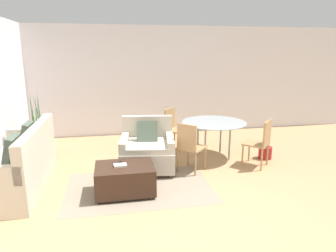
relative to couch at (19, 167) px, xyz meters
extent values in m
plane|color=tan|center=(2.29, -1.15, -0.33)|extent=(20.00, 20.00, 0.00)
cube|color=white|center=(2.29, 2.88, 1.04)|extent=(12.00, 0.06, 2.75)
cube|color=gray|center=(1.86, -0.40, -0.33)|extent=(2.28, 1.52, 0.00)
cube|color=beige|center=(1.86, -0.94, -0.33)|extent=(2.24, 0.05, 0.00)
cube|color=beige|center=(1.86, -0.72, -0.33)|extent=(2.24, 0.05, 0.00)
cube|color=beige|center=(1.86, -0.51, -0.33)|extent=(2.24, 0.05, 0.00)
cube|color=beige|center=(1.86, -0.29, -0.33)|extent=(2.24, 0.05, 0.00)
cube|color=beige|center=(1.86, -0.07, -0.33)|extent=(2.24, 0.05, 0.00)
cube|color=beige|center=(1.86, 0.14, -0.33)|extent=(2.24, 0.05, 0.00)
cube|color=beige|center=(-0.05, 0.00, -0.10)|extent=(0.84, 2.08, 0.46)
cube|color=beige|center=(0.30, 0.00, 0.38)|extent=(0.14, 2.08, 0.52)
cube|color=beige|center=(-0.05, 0.98, 0.26)|extent=(0.77, 0.12, 0.26)
cube|color=#4C5B4C|center=(0.03, 0.47, 0.41)|extent=(0.19, 0.40, 0.41)
cube|color=#4C5B4C|center=(0.03, -0.37, 0.41)|extent=(0.19, 0.40, 0.41)
cube|color=beige|center=(2.08, 0.34, -0.09)|extent=(1.06, 1.06, 0.36)
cube|color=beige|center=(2.08, 0.31, 0.14)|extent=(0.81, 0.91, 0.10)
cube|color=beige|center=(2.14, 0.75, 0.34)|extent=(0.95, 0.25, 0.50)
cube|color=beige|center=(1.67, 0.40, 0.19)|extent=(0.24, 0.88, 0.20)
cube|color=beige|center=(2.49, 0.29, 0.19)|extent=(0.24, 0.88, 0.20)
cylinder|color=brown|center=(1.64, 0.01, -0.30)|extent=(0.05, 0.05, 0.06)
cylinder|color=brown|center=(2.42, -0.10, -0.30)|extent=(0.05, 0.05, 0.06)
cylinder|color=brown|center=(1.75, 0.79, -0.30)|extent=(0.05, 0.05, 0.06)
cylinder|color=brown|center=(2.52, 0.68, -0.30)|extent=(0.05, 0.05, 0.06)
cube|color=#4C5B4C|center=(2.10, 0.46, 0.36)|extent=(0.40, 0.26, 0.39)
cube|color=#382319|center=(1.63, -0.54, -0.09)|extent=(0.88, 0.65, 0.40)
cylinder|color=black|center=(1.24, -0.82, -0.31)|extent=(0.04, 0.04, 0.04)
cylinder|color=black|center=(2.02, -0.82, -0.31)|extent=(0.04, 0.04, 0.04)
cylinder|color=black|center=(1.24, -0.27, -0.31)|extent=(0.04, 0.04, 0.04)
cylinder|color=black|center=(2.02, -0.27, -0.31)|extent=(0.04, 0.04, 0.04)
cube|color=beige|center=(1.57, -0.55, 0.12)|extent=(0.20, 0.14, 0.03)
cube|color=black|center=(1.59, -0.41, 0.11)|extent=(0.08, 0.14, 0.01)
cylinder|color=brown|center=(-0.03, 1.48, -0.18)|extent=(0.37, 0.37, 0.31)
cylinder|color=black|center=(-0.03, 1.48, -0.03)|extent=(0.34, 0.34, 0.02)
cone|color=#2D6B38|center=(0.05, 1.48, 0.50)|extent=(0.05, 0.13, 1.06)
cone|color=#2D6B38|center=(0.00, 1.51, 0.41)|extent=(0.10, 0.11, 0.88)
cone|color=#2D6B38|center=(-0.04, 1.52, 0.43)|extent=(0.10, 0.06, 0.92)
cone|color=#2D6B38|center=(-0.11, 1.52, 0.35)|extent=(0.09, 0.16, 0.76)
cone|color=#2D6B38|center=(-0.09, 1.46, 0.51)|extent=(0.09, 0.20, 1.06)
cone|color=#2D6B38|center=(-0.05, 1.39, 0.45)|extent=(0.13, 0.07, 0.95)
cone|color=#2D6B38|center=(0.03, 1.43, 0.48)|extent=(0.14, 0.15, 1.00)
cylinder|color=#99A8AD|center=(3.48, 0.76, 0.40)|extent=(1.29, 1.29, 0.01)
cylinder|color=#99999E|center=(3.23, 0.51, 0.03)|extent=(0.04, 0.04, 0.73)
cylinder|color=#99999E|center=(3.73, 0.51, 0.03)|extent=(0.04, 0.04, 0.73)
cylinder|color=#99999E|center=(3.23, 1.02, 0.03)|extent=(0.04, 0.04, 0.73)
cylinder|color=#99999E|center=(3.73, 1.02, 0.03)|extent=(0.04, 0.04, 0.73)
cube|color=tan|center=(2.86, 0.15, 0.10)|extent=(0.59, 0.59, 0.03)
cube|color=tan|center=(2.73, 0.01, 0.34)|extent=(0.29, 0.29, 0.45)
cylinder|color=tan|center=(3.12, 0.15, -0.12)|extent=(0.03, 0.03, 0.42)
cylinder|color=tan|center=(2.86, 0.40, -0.12)|extent=(0.03, 0.03, 0.42)
cylinder|color=tan|center=(2.86, -0.11, -0.12)|extent=(0.03, 0.03, 0.42)
cylinder|color=tan|center=(2.61, 0.15, -0.12)|extent=(0.03, 0.03, 0.42)
cube|color=tan|center=(4.10, 0.15, 0.10)|extent=(0.59, 0.59, 0.03)
cube|color=tan|center=(4.24, 0.01, 0.34)|extent=(0.29, 0.29, 0.45)
cylinder|color=tan|center=(4.10, 0.40, -0.12)|extent=(0.03, 0.03, 0.42)
cylinder|color=tan|center=(3.85, 0.15, -0.12)|extent=(0.03, 0.03, 0.42)
cylinder|color=tan|center=(4.36, 0.15, -0.12)|extent=(0.03, 0.03, 0.42)
cylinder|color=tan|center=(4.10, -0.11, -0.12)|extent=(0.03, 0.03, 0.42)
cube|color=tan|center=(2.86, 1.38, 0.10)|extent=(0.59, 0.59, 0.03)
cube|color=tan|center=(2.73, 1.52, 0.34)|extent=(0.29, 0.29, 0.45)
cylinder|color=tan|center=(2.86, 1.13, -0.12)|extent=(0.03, 0.03, 0.42)
cylinder|color=tan|center=(3.12, 1.38, -0.12)|extent=(0.03, 0.03, 0.42)
cylinder|color=tan|center=(2.61, 1.38, -0.12)|extent=(0.03, 0.03, 0.42)
cylinder|color=tan|center=(2.86, 1.64, -0.12)|extent=(0.03, 0.03, 0.42)
cylinder|color=maroon|center=(4.49, 0.48, -0.21)|extent=(0.26, 0.26, 0.25)
cylinder|color=black|center=(4.49, 0.48, -0.10)|extent=(0.24, 0.24, 0.02)
cone|color=#2D6B38|center=(4.56, 0.48, 0.16)|extent=(0.04, 0.10, 0.50)
cone|color=#2D6B38|center=(4.50, 0.51, 0.12)|extent=(0.08, 0.05, 0.42)
cone|color=#2D6B38|center=(4.45, 0.51, 0.14)|extent=(0.08, 0.10, 0.46)
cone|color=#2D6B38|center=(4.46, 0.44, 0.13)|extent=(0.06, 0.06, 0.44)
cone|color=#2D6B38|center=(4.50, 0.44, 0.11)|extent=(0.09, 0.05, 0.39)
camera|label=1|loc=(1.49, -4.80, 1.77)|focal=32.00mm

